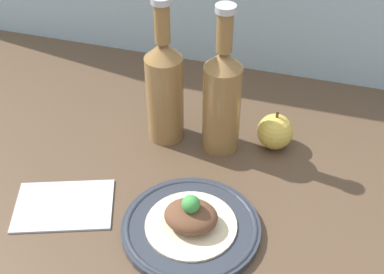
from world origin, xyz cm
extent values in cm
cube|color=brown|center=(0.00, 0.00, -2.00)|extent=(180.00, 110.00, 4.00)
cylinder|color=#2D333D|center=(6.05, -2.00, 0.71)|extent=(23.51, 23.51, 1.42)
torus|color=#2D333D|center=(6.05, -2.00, 1.21)|extent=(22.62, 22.62, 1.00)
cylinder|color=beige|center=(6.05, -2.00, 1.62)|extent=(15.48, 15.48, 0.40)
ellipsoid|color=brown|center=(6.05, -2.00, 3.72)|extent=(9.02, 7.67, 3.79)
sphere|color=green|center=(6.05, -2.00, 6.54)|extent=(3.09, 3.09, 3.09)
cylinder|color=olive|center=(-6.46, 21.54, 9.15)|extent=(7.37, 7.37, 18.31)
cone|color=olive|center=(-6.46, 21.54, 19.97)|extent=(7.37, 7.37, 3.32)
cylinder|color=olive|center=(-6.46, 21.54, 25.39)|extent=(2.95, 2.95, 7.54)
cylinder|color=#B7B7BC|center=(-6.46, 21.54, 29.76)|extent=(3.68, 3.68, 1.20)
cylinder|color=olive|center=(5.02, 21.54, 9.15)|extent=(7.37, 7.37, 18.31)
cone|color=olive|center=(5.02, 21.54, 19.97)|extent=(7.37, 7.37, 3.32)
cylinder|color=olive|center=(5.02, 21.54, 25.39)|extent=(2.95, 2.95, 7.54)
cylinder|color=#B7B7BC|center=(5.02, 21.54, 29.76)|extent=(3.68, 3.68, 1.20)
sphere|color=gold|center=(15.41, 24.58, 3.59)|extent=(7.18, 7.18, 7.18)
cylinder|color=brown|center=(15.41, 24.58, 7.75)|extent=(0.57, 0.57, 1.62)
cube|color=#B7BCC6|center=(-17.22, -2.98, 0.40)|extent=(20.23, 17.17, 0.80)
camera|label=1|loc=(23.69, -59.67, 69.08)|focal=50.00mm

